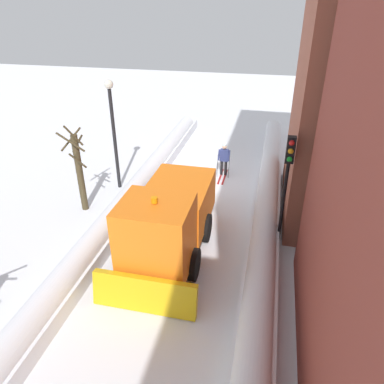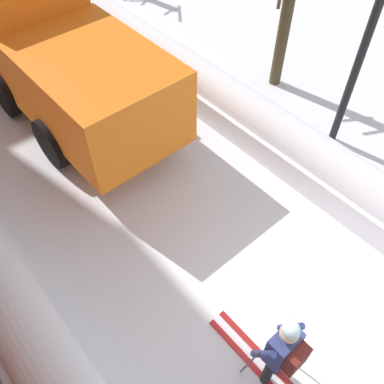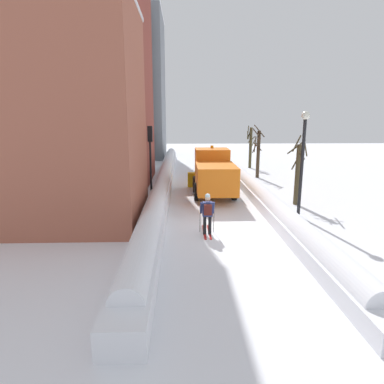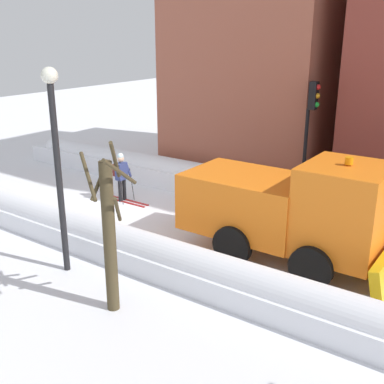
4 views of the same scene
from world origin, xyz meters
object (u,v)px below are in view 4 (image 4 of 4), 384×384
Objects in this scene: plow_truck at (291,209)px; street_lamp at (56,148)px; traffic_light_pole at (310,122)px; skier at (121,175)px; bare_tree_near at (109,232)px.

street_lamp reaches higher than plow_truck.
street_lamp reaches higher than traffic_light_pole.
street_lamp is (3.90, -4.53, 1.82)m from plow_truck.
street_lamp is (7.74, -3.39, 0.19)m from traffic_light_pole.
traffic_light_pole is (-2.90, 5.90, 2.11)m from skier.
skier is 7.38m from bare_tree_near.
traffic_light_pole is at bearing -163.43° from plow_truck.
skier is 0.41× the size of traffic_light_pole.
plow_truck is 1.35× the size of traffic_light_pole.
plow_truck reaches higher than skier.
traffic_light_pole is (-3.84, -1.14, 1.63)m from plow_truck.
skier is 5.92m from street_lamp.
bare_tree_near is (0.66, 2.32, -1.42)m from street_lamp.
skier is (-0.94, -7.05, -0.48)m from plow_truck.
skier is at bearing -152.58° from street_lamp.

